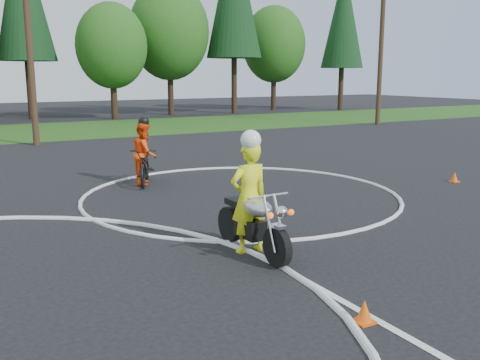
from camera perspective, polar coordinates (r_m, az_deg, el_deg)
course_markings at (r=8.68m, az=-22.62°, el=-10.36°), size 19.05×19.05×0.12m
primary_motorcycle at (r=9.22m, az=1.44°, el=-4.56°), size 0.77×2.21×1.16m
rider_primary_grp at (r=9.22m, az=0.98°, el=-1.51°), size 0.73×0.49×2.16m
rider_second_grp at (r=15.35m, az=-10.09°, el=2.08°), size 1.45×2.12×1.93m
treeline at (r=40.76m, az=-10.38°, el=16.04°), size 38.20×8.10×14.52m
utility_poles at (r=25.08m, az=-21.71°, el=15.32°), size 41.60×1.12×10.00m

